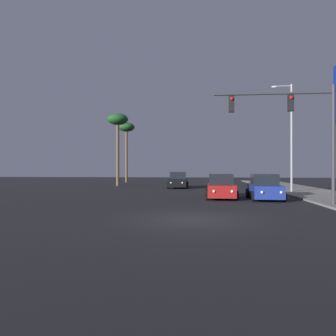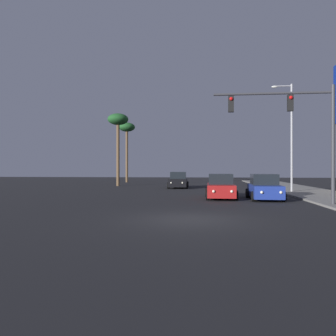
{
  "view_description": "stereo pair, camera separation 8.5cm",
  "coord_description": "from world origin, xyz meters",
  "px_view_note": "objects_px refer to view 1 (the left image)",
  "views": [
    {
      "loc": [
        0.37,
        -13.27,
        2.08
      ],
      "look_at": [
        -2.41,
        15.23,
        2.08
      ],
      "focal_mm": 35.0,
      "sensor_mm": 36.0,
      "label": 1
    },
    {
      "loc": [
        0.45,
        -13.27,
        2.08
      ],
      "look_at": [
        -2.41,
        15.23,
        2.08
      ],
      "focal_mm": 35.0,
      "sensor_mm": 36.0,
      "label": 2
    }
  ],
  "objects_px": {
    "car_blue": "(265,188)",
    "street_lamp": "(290,132)",
    "traffic_light_mast": "(299,121)",
    "palm_tree_far": "(126,130)",
    "palm_tree_mid": "(118,123)",
    "car_red": "(221,187)",
    "car_black": "(178,181)"
  },
  "relations": [
    {
      "from": "car_blue",
      "to": "street_lamp",
      "type": "xyz_separation_m",
      "value": [
        3.26,
        6.14,
        4.36
      ]
    },
    {
      "from": "traffic_light_mast",
      "to": "palm_tree_far",
      "type": "xyz_separation_m",
      "value": [
        -16.18,
        28.66,
        2.93
      ]
    },
    {
      "from": "car_blue",
      "to": "palm_tree_far",
      "type": "distance_m",
      "value": 30.08
    },
    {
      "from": "palm_tree_far",
      "to": "palm_tree_mid",
      "type": "distance_m",
      "value": 10.08
    },
    {
      "from": "traffic_light_mast",
      "to": "street_lamp",
      "type": "height_order",
      "value": "street_lamp"
    },
    {
      "from": "traffic_light_mast",
      "to": "car_red",
      "type": "bearing_deg",
      "value": 134.56
    },
    {
      "from": "car_red",
      "to": "car_black",
      "type": "bearing_deg",
      "value": -70.81
    },
    {
      "from": "car_red",
      "to": "car_blue",
      "type": "xyz_separation_m",
      "value": [
        2.83,
        -0.54,
        0.0
      ]
    },
    {
      "from": "car_red",
      "to": "palm_tree_mid",
      "type": "height_order",
      "value": "palm_tree_mid"
    },
    {
      "from": "car_black",
      "to": "palm_tree_far",
      "type": "height_order",
      "value": "palm_tree_far"
    },
    {
      "from": "car_black",
      "to": "traffic_light_mast",
      "type": "bearing_deg",
      "value": 115.37
    },
    {
      "from": "car_black",
      "to": "street_lamp",
      "type": "relative_size",
      "value": 0.48
    },
    {
      "from": "car_blue",
      "to": "palm_tree_mid",
      "type": "bearing_deg",
      "value": -45.53
    },
    {
      "from": "car_red",
      "to": "palm_tree_mid",
      "type": "relative_size",
      "value": 0.51
    },
    {
      "from": "traffic_light_mast",
      "to": "street_lamp",
      "type": "xyz_separation_m",
      "value": [
        2.1,
        9.66,
        0.43
      ]
    },
    {
      "from": "street_lamp",
      "to": "palm_tree_mid",
      "type": "relative_size",
      "value": 1.07
    },
    {
      "from": "palm_tree_far",
      "to": "traffic_light_mast",
      "type": "bearing_deg",
      "value": -60.54
    },
    {
      "from": "palm_tree_far",
      "to": "palm_tree_mid",
      "type": "relative_size",
      "value": 1.04
    },
    {
      "from": "car_blue",
      "to": "car_black",
      "type": "xyz_separation_m",
      "value": [
        -6.53,
        12.07,
        0.0
      ]
    },
    {
      "from": "car_black",
      "to": "palm_tree_mid",
      "type": "bearing_deg",
      "value": -23.89
    },
    {
      "from": "car_red",
      "to": "traffic_light_mast",
      "type": "distance_m",
      "value": 6.92
    },
    {
      "from": "traffic_light_mast",
      "to": "palm_tree_mid",
      "type": "height_order",
      "value": "palm_tree_mid"
    },
    {
      "from": "palm_tree_far",
      "to": "palm_tree_mid",
      "type": "xyz_separation_m",
      "value": [
        1.24,
        -10.0,
        -0.31
      ]
    },
    {
      "from": "car_blue",
      "to": "traffic_light_mast",
      "type": "relative_size",
      "value": 0.66
    },
    {
      "from": "car_black",
      "to": "street_lamp",
      "type": "xyz_separation_m",
      "value": [
        9.79,
        -5.93,
        4.36
      ]
    },
    {
      "from": "car_black",
      "to": "traffic_light_mast",
      "type": "height_order",
      "value": "traffic_light_mast"
    },
    {
      "from": "street_lamp",
      "to": "palm_tree_mid",
      "type": "xyz_separation_m",
      "value": [
        -17.04,
        9.0,
        2.19
      ]
    },
    {
      "from": "car_black",
      "to": "car_red",
      "type": "bearing_deg",
      "value": 106.88
    },
    {
      "from": "car_blue",
      "to": "car_black",
      "type": "bearing_deg",
      "value": -59.41
    },
    {
      "from": "traffic_light_mast",
      "to": "street_lamp",
      "type": "relative_size",
      "value": 0.73
    },
    {
      "from": "street_lamp",
      "to": "palm_tree_far",
      "type": "xyz_separation_m",
      "value": [
        -18.28,
        19.0,
        2.5
      ]
    },
    {
      "from": "car_red",
      "to": "car_black",
      "type": "height_order",
      "value": "same"
    }
  ]
}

